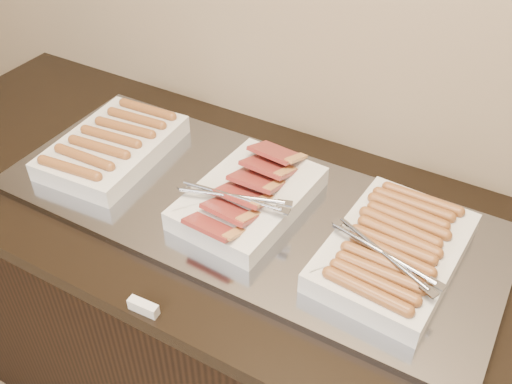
{
  "coord_description": "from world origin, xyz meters",
  "views": [
    {
      "loc": [
        0.54,
        1.26,
        1.81
      ],
      "look_at": [
        0.04,
        2.13,
        0.97
      ],
      "focal_mm": 40.0,
      "sensor_mm": 36.0,
      "label": 1
    }
  ],
  "objects_px": {
    "dish_left": "(113,146)",
    "dish_center": "(248,196)",
    "counter": "(243,324)",
    "warming_tray": "(245,207)",
    "dish_right": "(394,249)"
  },
  "relations": [
    {
      "from": "counter",
      "to": "dish_right",
      "type": "bearing_deg",
      "value": -0.52
    },
    {
      "from": "counter",
      "to": "dish_center",
      "type": "bearing_deg",
      "value": -10.42
    },
    {
      "from": "warming_tray",
      "to": "dish_right",
      "type": "xyz_separation_m",
      "value": [
        0.36,
        -0.0,
        0.04
      ]
    },
    {
      "from": "counter",
      "to": "warming_tray",
      "type": "xyz_separation_m",
      "value": [
        0.01,
        0.0,
        0.46
      ]
    },
    {
      "from": "counter",
      "to": "dish_left",
      "type": "xyz_separation_m",
      "value": [
        -0.39,
        -0.0,
        0.5
      ]
    },
    {
      "from": "warming_tray",
      "to": "dish_left",
      "type": "relative_size",
      "value": 3.17
    },
    {
      "from": "dish_right",
      "to": "counter",
      "type": "bearing_deg",
      "value": -176.98
    },
    {
      "from": "counter",
      "to": "dish_left",
      "type": "relative_size",
      "value": 5.43
    },
    {
      "from": "warming_tray",
      "to": "dish_right",
      "type": "relative_size",
      "value": 3.08
    },
    {
      "from": "dish_left",
      "to": "dish_center",
      "type": "relative_size",
      "value": 1.01
    },
    {
      "from": "warming_tray",
      "to": "dish_right",
      "type": "height_order",
      "value": "dish_right"
    },
    {
      "from": "warming_tray",
      "to": "dish_left",
      "type": "bearing_deg",
      "value": -180.0
    },
    {
      "from": "dish_left",
      "to": "dish_center",
      "type": "distance_m",
      "value": 0.41
    },
    {
      "from": "warming_tray",
      "to": "counter",
      "type": "bearing_deg",
      "value": 180.0
    },
    {
      "from": "counter",
      "to": "dish_center",
      "type": "height_order",
      "value": "dish_center"
    }
  ]
}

